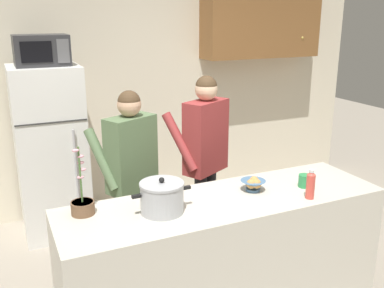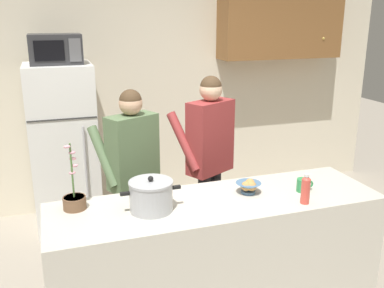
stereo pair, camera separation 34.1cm
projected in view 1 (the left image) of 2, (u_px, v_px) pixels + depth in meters
The scene contains 11 objects.
back_wall_unit at pixel (151, 81), 4.94m from camera, with size 6.00×0.48×2.60m.
kitchen_island at pixel (224, 258), 3.14m from camera, with size 2.31×0.68×0.92m, color beige.
refrigerator at pixel (51, 152), 4.27m from camera, with size 0.64×0.68×1.70m.
microwave at pixel (41, 50), 3.97m from camera, with size 0.48×0.37×0.28m.
person_near_pot at pixel (131, 165), 3.49m from camera, with size 0.59×0.55×1.59m.
person_by_sink at pixel (205, 146), 3.82m from camera, with size 0.62×0.58×1.66m.
cooking_pot at pixel (162, 197), 2.78m from camera, with size 0.40×0.29×0.24m.
coffee_mug at pixel (305, 181), 3.21m from camera, with size 0.13×0.09×0.10m.
bread_bowl at pixel (253, 184), 3.13m from camera, with size 0.18×0.18×0.10m.
bottle_near_edge at pixel (311, 184), 2.99m from camera, with size 0.06×0.06×0.21m.
potted_orchid at pixel (83, 204), 2.77m from camera, with size 0.15×0.15×0.45m.
Camera 1 is at (-1.36, -2.43, 2.15)m, focal length 40.58 mm.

